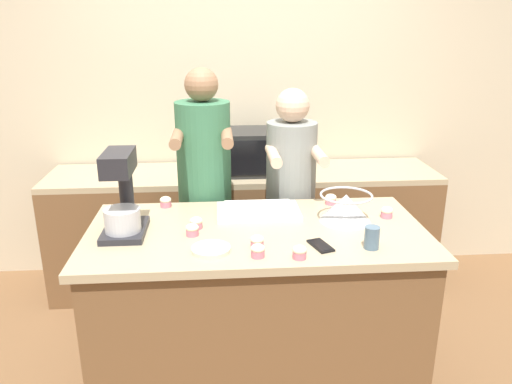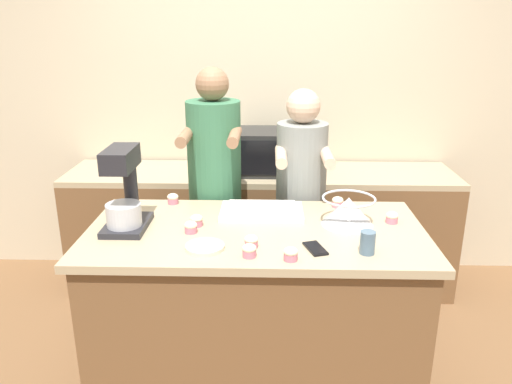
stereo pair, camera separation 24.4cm
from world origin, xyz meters
name	(u,v)px [view 1 (the left image)]	position (x,y,z in m)	size (l,w,h in m)	color
back_wall	(241,102)	(0.00, 1.55, 1.35)	(10.00, 0.06, 2.70)	beige
island_counter	(257,312)	(0.00, 0.00, 0.48)	(1.67, 0.84, 0.95)	brown
back_counter	(244,229)	(0.00, 1.20, 0.45)	(2.80, 0.60, 0.90)	brown
person_left	(205,201)	(-0.27, 0.61, 0.89)	(0.34, 0.50, 1.68)	brown
person_right	(290,208)	(0.26, 0.61, 0.83)	(0.32, 0.49, 1.56)	brown
stand_mixer	(122,198)	(-0.64, 0.00, 1.13)	(0.20, 0.30, 0.41)	#232328
mixing_bowl	(346,207)	(0.46, 0.08, 1.03)	(0.27, 0.27, 0.15)	#BCBCC1
baking_tray	(258,210)	(0.03, 0.21, 0.97)	(0.44, 0.28, 0.04)	silver
microwave_oven	(253,151)	(0.07, 1.20, 1.05)	(0.51, 0.39, 0.30)	black
cell_phone	(321,246)	(0.27, -0.23, 0.96)	(0.11, 0.16, 0.01)	black
drinking_glass	(372,238)	(0.50, -0.26, 1.00)	(0.07, 0.07, 0.10)	slate
small_plate	(211,249)	(-0.22, -0.23, 0.96)	(0.18, 0.18, 0.02)	beige
cupcake_0	(258,251)	(-0.02, -0.31, 0.98)	(0.06, 0.06, 0.06)	#D17084
cupcake_1	(387,212)	(0.69, 0.10, 0.98)	(0.06, 0.06, 0.06)	#D17084
cupcake_2	(196,223)	(-0.30, 0.03, 0.98)	(0.06, 0.06, 0.06)	#D17084
cupcake_3	(300,252)	(0.16, -0.34, 0.98)	(0.06, 0.06, 0.06)	#D17084
cupcake_4	(331,199)	(0.44, 0.33, 0.98)	(0.06, 0.06, 0.06)	#D17084
cupcake_5	(120,210)	(-0.71, 0.24, 0.98)	(0.06, 0.06, 0.06)	#D17084
cupcake_6	(192,230)	(-0.31, -0.05, 0.98)	(0.06, 0.06, 0.06)	#D17084
cupcake_7	(166,202)	(-0.48, 0.36, 0.98)	(0.06, 0.06, 0.06)	#D17084
cupcake_8	(257,241)	(-0.01, -0.21, 0.98)	(0.06, 0.06, 0.06)	#D17084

